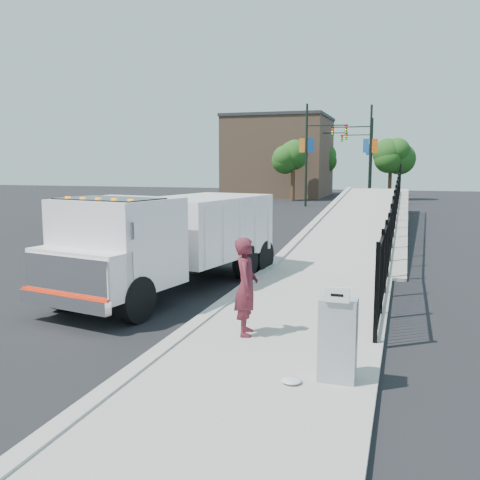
% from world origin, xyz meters
% --- Properties ---
extents(ground, '(120.00, 120.00, 0.00)m').
position_xyz_m(ground, '(0.00, 0.00, 0.00)').
color(ground, black).
rests_on(ground, ground).
extents(sidewalk, '(3.55, 12.00, 0.12)m').
position_xyz_m(sidewalk, '(1.93, -2.00, 0.06)').
color(sidewalk, '#9E998E').
rests_on(sidewalk, ground).
extents(curb, '(0.30, 12.00, 0.16)m').
position_xyz_m(curb, '(0.00, -2.00, 0.08)').
color(curb, '#ADAAA3').
rests_on(curb, ground).
extents(ramp, '(3.95, 24.06, 3.19)m').
position_xyz_m(ramp, '(2.12, 16.00, 0.00)').
color(ramp, '#9E998E').
rests_on(ramp, ground).
extents(iron_fence, '(0.10, 28.00, 1.80)m').
position_xyz_m(iron_fence, '(3.55, 12.00, 0.90)').
color(iron_fence, black).
rests_on(iron_fence, ground).
extents(truck, '(3.87, 7.95, 2.61)m').
position_xyz_m(truck, '(-1.90, 0.97, 1.47)').
color(truck, black).
rests_on(truck, ground).
extents(worker, '(0.60, 0.77, 1.86)m').
position_xyz_m(worker, '(1.17, -2.23, 1.05)').
color(worker, '#5A1C27').
rests_on(worker, sidewalk).
extents(utility_cabinet, '(0.55, 0.40, 1.25)m').
position_xyz_m(utility_cabinet, '(3.10, -3.91, 0.75)').
color(utility_cabinet, gray).
rests_on(utility_cabinet, sidewalk).
extents(arrow_sign, '(0.35, 0.04, 0.22)m').
position_xyz_m(arrow_sign, '(3.10, -4.13, 1.48)').
color(arrow_sign, white).
rests_on(arrow_sign, utility_cabinet).
extents(debris, '(0.30, 0.30, 0.08)m').
position_xyz_m(debris, '(2.47, -4.23, 0.16)').
color(debris, silver).
rests_on(debris, sidewalk).
extents(light_pole_0, '(3.77, 0.22, 8.00)m').
position_xyz_m(light_pole_0, '(-3.39, 30.59, 4.36)').
color(light_pole_0, black).
rests_on(light_pole_0, ground).
extents(light_pole_1, '(3.78, 0.22, 8.00)m').
position_xyz_m(light_pole_1, '(0.75, 32.84, 4.36)').
color(light_pole_1, black).
rests_on(light_pole_1, ground).
extents(light_pole_2, '(3.77, 0.22, 8.00)m').
position_xyz_m(light_pole_2, '(-4.48, 40.97, 4.36)').
color(light_pole_2, black).
rests_on(light_pole_2, ground).
extents(light_pole_3, '(3.78, 0.22, 8.00)m').
position_xyz_m(light_pole_3, '(0.08, 45.25, 4.36)').
color(light_pole_3, black).
rests_on(light_pole_3, ground).
extents(tree_0, '(2.72, 2.72, 5.36)m').
position_xyz_m(tree_0, '(-5.89, 36.18, 3.95)').
color(tree_0, '#382314').
rests_on(tree_0, ground).
extents(tree_1, '(2.72, 2.72, 5.36)m').
position_xyz_m(tree_1, '(2.44, 40.57, 3.95)').
color(tree_1, '#382314').
rests_on(tree_1, ground).
extents(tree_2, '(2.92, 2.92, 5.46)m').
position_xyz_m(tree_2, '(-4.95, 47.70, 3.96)').
color(tree_2, '#382314').
rests_on(tree_2, ground).
extents(building, '(10.00, 10.00, 8.00)m').
position_xyz_m(building, '(-9.00, 44.00, 4.00)').
color(building, '#8C664C').
rests_on(building, ground).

